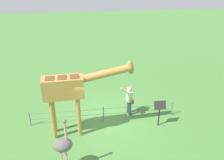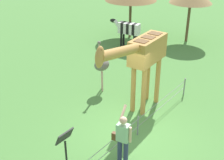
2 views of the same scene
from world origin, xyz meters
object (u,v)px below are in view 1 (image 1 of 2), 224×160
Objects in this scene: visitor at (129,99)px; ostrich at (63,145)px; giraffe at (72,89)px; info_sign at (160,108)px.

ostrich is (-3.07, -3.30, 0.27)m from visitor.
giraffe reaches higher than visitor.
ostrich reaches higher than visitor.
giraffe is 2.33× the size of visitor.
giraffe is 2.44m from ostrich.
info_sign is at bearing -42.38° from visitor.
ostrich is at bearing -152.92° from info_sign.
ostrich is 1.70× the size of info_sign.
giraffe reaches higher than info_sign.
giraffe is 2.97× the size of info_sign.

